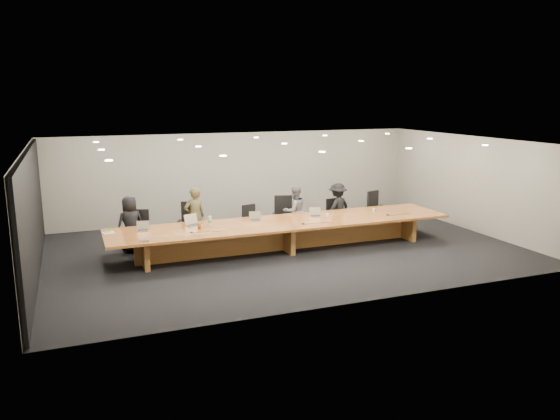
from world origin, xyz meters
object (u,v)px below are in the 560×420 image
object	(u,v)px
chair_mid_right	(284,217)
laptop_d	(315,212)
conference_table	(284,230)
person_c	(295,211)
chair_far_left	(139,230)
av_box	(145,240)
person_d	(337,208)
laptop_c	(256,216)
person_b	(195,217)
paper_cup_far	(374,210)
laptop_a	(143,226)
water_bottle	(210,221)
mic_center	(303,223)
chair_far_right	(378,209)
laptop_b	(194,220)
chair_mid_left	(253,222)
mic_right	(388,215)
person_a	(130,224)
amber_mug	(199,227)
mic_left	(192,232)
chair_left	(190,224)
paper_cup_near	(327,215)
chair_right	(336,215)

from	to	relation	value
chair_mid_right	laptop_d	distance (m)	1.09
conference_table	person_c	distance (m)	1.42
chair_far_left	av_box	xyz separation A→B (m)	(-0.11, -1.95, 0.23)
person_d	laptop_c	distance (m)	2.95
person_b	paper_cup_far	distance (m)	5.00
person_d	laptop_a	world-z (taller)	person_d
water_bottle	laptop_c	bearing A→B (deg)	7.90
laptop_d	mic_center	size ratio (longest dim) A/B	2.65
chair_mid_right	person_d	size ratio (longest dim) A/B	0.83
person_d	mic_center	size ratio (longest dim) A/B	12.44
laptop_a	conference_table	bearing A→B (deg)	6.88
chair_far_right	laptop_c	bearing A→B (deg)	172.71
laptop_a	laptop_b	bearing A→B (deg)	16.22
chair_mid_left	mic_right	world-z (taller)	chair_mid_left
person_c	laptop_d	distance (m)	0.93
water_bottle	person_c	bearing A→B (deg)	19.52
laptop_d	chair_far_right	bearing A→B (deg)	40.16
person_a	chair_far_left	bearing A→B (deg)	174.86
conference_table	laptop_c	xyz separation A→B (m)	(-0.66, 0.38, 0.35)
chair_far_left	amber_mug	size ratio (longest dim) A/B	9.66
laptop_b	laptop_c	xyz separation A→B (m)	(1.62, -0.03, -0.03)
chair_far_right	amber_mug	bearing A→B (deg)	173.26
conference_table	mic_right	world-z (taller)	mic_right
laptop_d	mic_left	distance (m)	3.55
av_box	laptop_a	bearing A→B (deg)	99.23
mic_center	chair_left	bearing A→B (deg)	145.63
laptop_d	paper_cup_near	world-z (taller)	laptop_d
chair_left	person_b	bearing A→B (deg)	-33.51
chair_mid_left	mic_center	bearing A→B (deg)	-78.60
person_d	laptop_b	distance (m)	4.52
conference_table	person_b	size ratio (longest dim) A/B	5.62
laptop_d	mic_left	bearing A→B (deg)	-151.64
mic_right	paper_cup_near	bearing A→B (deg)	166.52
chair_mid_right	person_a	xyz separation A→B (m)	(-4.20, 0.11, 0.13)
chair_right	laptop_a	world-z (taller)	chair_right
laptop_b	mic_right	bearing A→B (deg)	-31.38
person_c	amber_mug	distance (m)	3.24
conference_table	laptop_c	size ratio (longest dim) A/B	29.88
amber_mug	person_c	bearing A→B (deg)	21.15
chair_right	paper_cup_far	size ratio (longest dim) A/B	11.05
laptop_b	laptop_c	world-z (taller)	laptop_b
laptop_d	person_d	bearing A→B (deg)	58.23
paper_cup_far	amber_mug	bearing A→B (deg)	-177.17
chair_mid_right	laptop_b	size ratio (longest dim) A/B	3.23
person_d	laptop_d	distance (m)	1.49
chair_left	mic_right	xyz separation A→B (m)	(5.14, -1.62, 0.18)
chair_mid_left	mic_left	size ratio (longest dim) A/B	8.90
conference_table	chair_mid_right	distance (m)	1.25
person_c	amber_mug	bearing A→B (deg)	11.11
laptop_d	mic_right	world-z (taller)	laptop_d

